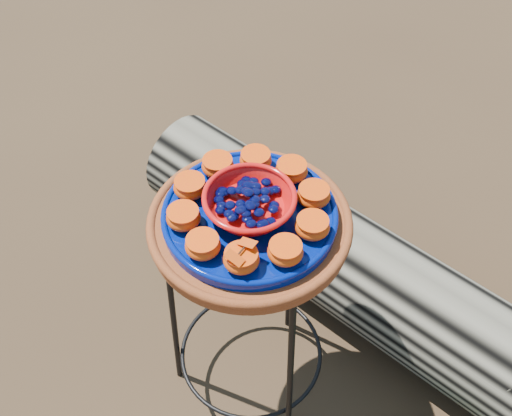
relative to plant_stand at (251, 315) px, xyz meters
The scene contains 20 objects.
ground 0.35m from the plant_stand, ahead, with size 60.00×60.00×0.00m, color #2F2114.
plant_stand is the anchor object (origin of this frame).
terracotta_saucer 0.37m from the plant_stand, ahead, with size 0.45×0.45×0.04m, color #642809.
cobalt_plate 0.40m from the plant_stand, ahead, with size 0.38×0.38×0.03m, color #000D55.
red_bowl 0.44m from the plant_stand, ahead, with size 0.19×0.19×0.05m, color red, non-canonical shape.
glass_gems 0.48m from the plant_stand, ahead, with size 0.15×0.15×0.03m, color black, non-canonical shape.
orange_half_0 0.45m from the plant_stand, 64.34° to the right, with size 0.07×0.07×0.04m, color #B83B11.
orange_half_1 0.45m from the plant_stand, 27.35° to the right, with size 0.07×0.07×0.04m, color #B83B11.
orange_half_2 0.45m from the plant_stand, ahead, with size 0.07×0.07×0.04m, color #B83B11.
orange_half_3 0.45m from the plant_stand, 44.65° to the left, with size 0.07×0.07×0.04m, color #B83B11.
orange_half_4 0.45m from the plant_stand, 80.65° to the left, with size 0.07×0.07×0.04m, color #B83B11.
orange_half_5 0.45m from the plant_stand, 116.65° to the left, with size 0.07×0.07×0.04m, color #B83B11.
orange_half_6 0.45m from the plant_stand, 152.65° to the left, with size 0.07×0.07×0.04m, color #B83B11.
orange_half_7 0.45m from the plant_stand, behind, with size 0.07×0.07×0.04m, color #B83B11.
orange_half_8 0.45m from the plant_stand, 135.35° to the right, with size 0.07×0.07×0.04m, color #B83B11.
orange_half_9 0.45m from the plant_stand, 99.35° to the right, with size 0.07×0.07×0.04m, color #B83B11.
butterfly 0.48m from the plant_stand, 64.34° to the right, with size 0.08×0.05×0.01m, color #C33A08, non-canonical shape.
driftwood_log 0.49m from the plant_stand, 63.69° to the left, with size 1.73×0.46×0.33m, color black, non-canonical shape.
foliage_left 0.53m from the plant_stand, 144.66° to the left, with size 0.24×0.24×0.12m, color #226624.
foliage_back 0.59m from the plant_stand, 98.00° to the left, with size 0.28×0.28×0.14m, color #226624.
Camera 1 is at (0.50, -0.77, 1.81)m, focal length 45.00 mm.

